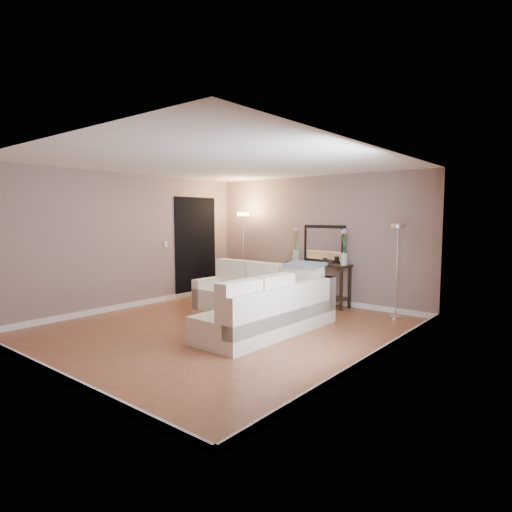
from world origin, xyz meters
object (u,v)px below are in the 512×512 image
Objects in this scene: floor_lamp_unlit at (397,252)px; console_table at (315,281)px; floor_lamp_lit at (243,237)px; sectional_sofa at (260,302)px.

console_table is at bearing 175.47° from floor_lamp_unlit.
floor_lamp_unlit is (3.51, 0.03, -0.15)m from floor_lamp_lit.
floor_lamp_unlit is (1.69, 1.71, 0.82)m from sectional_sofa.
sectional_sofa is 1.42× the size of floor_lamp_lit.
console_table is (-0.05, 1.85, 0.14)m from sectional_sofa.
floor_lamp_lit reaches higher than console_table.
sectional_sofa is 2.67m from floor_lamp_lit.
sectional_sofa is 1.89× the size of console_table.
floor_lamp_lit is at bearing -179.56° from floor_lamp_unlit.
floor_lamp_unlit reaches higher than console_table.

